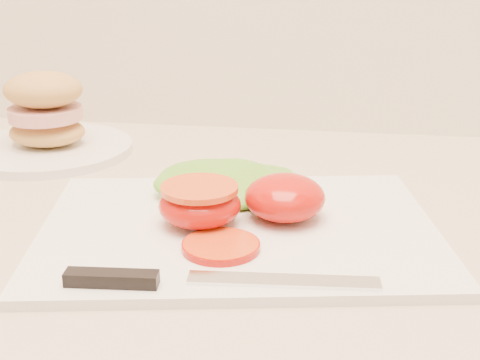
# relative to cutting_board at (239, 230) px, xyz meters

# --- Properties ---
(cutting_board) EXTENTS (0.44, 0.35, 0.01)m
(cutting_board) POSITION_rel_cutting_board_xyz_m (0.00, 0.00, 0.00)
(cutting_board) COLOR white
(cutting_board) RESTS_ON counter
(tomato_half_dome) EXTENTS (0.08, 0.08, 0.05)m
(tomato_half_dome) POSITION_rel_cutting_board_xyz_m (0.04, 0.03, 0.03)
(tomato_half_dome) COLOR #BB0604
(tomato_half_dome) RESTS_ON cutting_board
(tomato_half_cut) EXTENTS (0.08, 0.08, 0.04)m
(tomato_half_cut) POSITION_rel_cutting_board_xyz_m (-0.04, -0.00, 0.03)
(tomato_half_cut) COLOR #BB0604
(tomato_half_cut) RESTS_ON cutting_board
(tomato_slice_0) EXTENTS (0.07, 0.07, 0.01)m
(tomato_slice_0) POSITION_rel_cutting_board_xyz_m (-0.01, -0.06, 0.01)
(tomato_slice_0) COLOR #E15225
(tomato_slice_0) RESTS_ON cutting_board
(lettuce_leaf_0) EXTENTS (0.17, 0.13, 0.03)m
(lettuce_leaf_0) POSITION_rel_cutting_board_xyz_m (-0.03, 0.08, 0.02)
(lettuce_leaf_0) COLOR #6FC233
(lettuce_leaf_0) RESTS_ON cutting_board
(lettuce_leaf_1) EXTENTS (0.12, 0.13, 0.02)m
(lettuce_leaf_1) POSITION_rel_cutting_board_xyz_m (0.02, 0.09, 0.02)
(lettuce_leaf_1) COLOR #6FC233
(lettuce_leaf_1) RESTS_ON cutting_board
(knife) EXTENTS (0.26, 0.05, 0.01)m
(knife) POSITION_rel_cutting_board_xyz_m (-0.03, -0.13, 0.01)
(knife) COLOR silver
(knife) RESTS_ON cutting_board
(sandwich_plate) EXTENTS (0.23, 0.23, 0.11)m
(sandwich_plate) POSITION_rel_cutting_board_xyz_m (-0.30, 0.23, 0.04)
(sandwich_plate) COLOR white
(sandwich_plate) RESTS_ON counter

